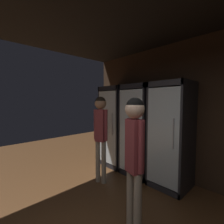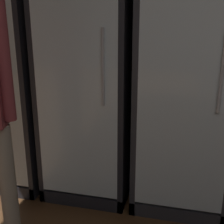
% 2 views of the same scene
% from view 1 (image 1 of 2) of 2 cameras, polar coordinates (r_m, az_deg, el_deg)
% --- Properties ---
extents(wall_back, '(6.00, 0.06, 2.80)m').
position_cam_1_polar(wall_back, '(3.29, 33.80, -0.52)').
color(wall_back, '#382619').
rests_on(wall_back, ground).
extents(cooler_far_left, '(0.67, 0.69, 1.97)m').
position_cam_1_polar(cooler_far_left, '(4.07, 2.13, -5.23)').
color(cooler_far_left, black).
rests_on(cooler_far_left, ground).
extents(cooler_left, '(0.67, 0.69, 1.97)m').
position_cam_1_polar(cooler_left, '(3.60, 10.43, -6.50)').
color(cooler_left, black).
rests_on(cooler_left, ground).
extents(cooler_center, '(0.67, 0.69, 1.97)m').
position_cam_1_polar(cooler_center, '(3.24, 20.94, -8.06)').
color(cooler_center, '#2B2B30').
rests_on(cooler_center, ground).
extents(shopper_near, '(0.30, 0.23, 1.71)m').
position_cam_1_polar(shopper_near, '(3.09, -4.14, -5.26)').
color(shopper_near, gray).
rests_on(shopper_near, ground).
extents(shopper_far, '(0.28, 0.22, 1.66)m').
position_cam_1_polar(shopper_far, '(1.85, 8.12, -13.24)').
color(shopper_far, gray).
rests_on(shopper_far, ground).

